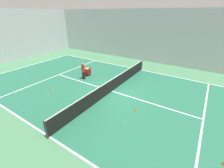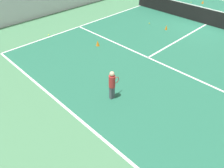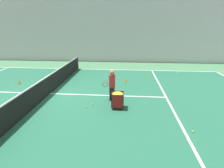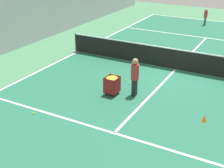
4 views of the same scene
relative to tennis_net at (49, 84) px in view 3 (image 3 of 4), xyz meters
The scene contains 22 objects.
ground_plane 0.55m from the tennis_net, ahead, with size 34.12×34.12×0.00m, color #477F56.
court_playing_area 0.55m from the tennis_net, ahead, with size 11.59×23.30×0.00m.
line_sideline_left 5.82m from the tennis_net, behind, with size 0.10×23.30×0.00m, color white.
line_service_far 6.43m from the tennis_net, 90.00° to the left, with size 11.59×0.10×0.00m, color white.
line_centre_service 0.55m from the tennis_net, ahead, with size 0.10×12.82×0.00m, color white.
hall_enclosure_left 9.61m from the tennis_net, behind, with size 0.15×30.42×6.10m.
tennis_net is the anchor object (origin of this frame).
coach_at_net 3.61m from the tennis_net, 80.39° to the left, with size 0.32×0.64×1.60m.
ball_cart 4.14m from the tennis_net, 69.45° to the left, with size 0.53×0.55×0.78m.
training_cone_0 3.06m from the tennis_net, 117.92° to the right, with size 0.16×0.16×0.30m, color orange.
training_cone_2 4.90m from the tennis_net, 119.68° to the left, with size 0.19×0.19×0.27m, color orange.
tennis_ball_0 7.26m from the tennis_net, 124.22° to the left, with size 0.07×0.07×0.07m, color yellow.
tennis_ball_3 3.90m from the tennis_net, 136.19° to the right, with size 0.07×0.07×0.07m, color yellow.
tennis_ball_5 4.92m from the tennis_net, 130.90° to the left, with size 0.07×0.07×0.07m, color yellow.
tennis_ball_6 7.43m from the tennis_net, 64.62° to the left, with size 0.07×0.07×0.07m, color yellow.
tennis_ball_7 7.19m from the tennis_net, 122.76° to the left, with size 0.07×0.07×0.07m, color yellow.
tennis_ball_8 9.85m from the tennis_net, 121.93° to the left, with size 0.07×0.07×0.07m, color yellow.
tennis_ball_9 6.32m from the tennis_net, 148.90° to the left, with size 0.07×0.07×0.07m, color yellow.
tennis_ball_10 7.44m from the tennis_net, 126.63° to the left, with size 0.07×0.07×0.07m, color yellow.
tennis_ball_11 2.90m from the tennis_net, 56.99° to the left, with size 0.07×0.07×0.07m, color yellow.
tennis_ball_12 8.50m from the tennis_net, 105.74° to the left, with size 0.07×0.07×0.07m, color yellow.
tennis_ball_13 2.98m from the tennis_net, 64.55° to the left, with size 0.07×0.07×0.07m, color yellow.
Camera 3 is at (8.81, 4.24, 3.69)m, focal length 28.00 mm.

